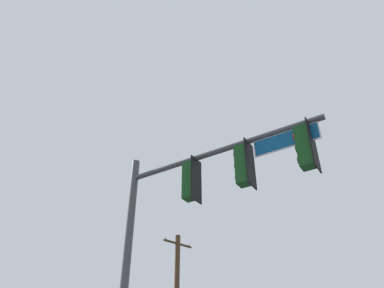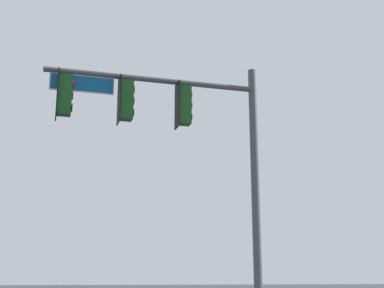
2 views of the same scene
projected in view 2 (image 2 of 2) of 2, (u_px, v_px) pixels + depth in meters
signal_pole_near at (177, 133)px, 14.58m from camera, size 5.95×1.09×7.43m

